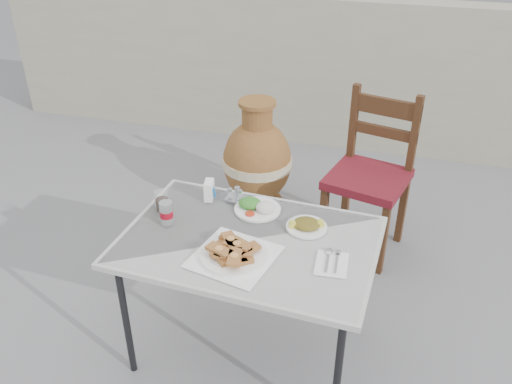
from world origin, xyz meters
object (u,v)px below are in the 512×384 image
(salad_chopped_plate, at_px, (307,225))
(napkin_holder, at_px, (209,190))
(pide_plate, at_px, (234,251))
(soda_can, at_px, (166,213))
(terracotta_urn, at_px, (257,162))
(cafe_table, at_px, (249,247))
(cola_glass, at_px, (162,202))
(chair, at_px, (371,173))
(condiment_caddy, at_px, (236,196))
(salad_rice_plate, at_px, (257,207))

(salad_chopped_plate, bearing_deg, napkin_holder, 166.57)
(pide_plate, height_order, soda_can, soda_can)
(terracotta_urn, bearing_deg, napkin_holder, -88.32)
(cafe_table, height_order, terracotta_urn, terracotta_urn)
(salad_chopped_plate, xyz_separation_m, terracotta_urn, (-0.53, 1.08, -0.31))
(pide_plate, distance_m, cola_glass, 0.50)
(cafe_table, bearing_deg, napkin_holder, 135.99)
(pide_plate, relative_size, chair, 0.39)
(cola_glass, relative_size, condiment_caddy, 0.84)
(salad_rice_plate, xyz_separation_m, chair, (0.47, 0.81, -0.18))
(cafe_table, xyz_separation_m, terracotta_urn, (-0.31, 1.23, -0.25))
(pide_plate, height_order, chair, chair)
(condiment_caddy, bearing_deg, soda_can, -131.81)
(pide_plate, distance_m, soda_can, 0.40)
(chair, bearing_deg, salad_rice_plate, -105.63)
(cola_glass, bearing_deg, napkin_holder, 40.97)
(salad_chopped_plate, relative_size, soda_can, 1.70)
(pide_plate, height_order, salad_chopped_plate, pide_plate)
(condiment_caddy, bearing_deg, chair, 51.87)
(cola_glass, relative_size, terracotta_urn, 0.12)
(cafe_table, xyz_separation_m, pide_plate, (-0.02, -0.14, 0.08))
(napkin_holder, bearing_deg, chair, 36.55)
(salad_rice_plate, height_order, salad_chopped_plate, salad_rice_plate)
(cafe_table, height_order, pide_plate, pide_plate)
(napkin_holder, bearing_deg, cafe_table, -54.45)
(salad_rice_plate, height_order, napkin_holder, napkin_holder)
(cafe_table, xyz_separation_m, salad_rice_plate, (-0.03, 0.23, 0.07))
(terracotta_urn, bearing_deg, pide_plate, -78.34)
(napkin_holder, distance_m, chair, 1.07)
(condiment_caddy, bearing_deg, terracotta_urn, 99.43)
(cafe_table, height_order, salad_chopped_plate, salad_chopped_plate)
(salad_rice_plate, height_order, chair, chair)
(chair, bearing_deg, napkin_holder, -118.66)
(napkin_holder, height_order, condiment_caddy, napkin_holder)
(salad_chopped_plate, height_order, terracotta_urn, terracotta_urn)
(pide_plate, height_order, napkin_holder, napkin_holder)
(cola_glass, bearing_deg, chair, 45.89)
(cafe_table, height_order, condiment_caddy, condiment_caddy)
(pide_plate, relative_size, salad_chopped_plate, 2.05)
(cola_glass, bearing_deg, soda_can, -55.47)
(napkin_holder, bearing_deg, salad_rice_plate, -19.64)
(cafe_table, bearing_deg, cola_glass, 166.00)
(cafe_table, height_order, cola_glass, cola_glass)
(cafe_table, distance_m, salad_chopped_plate, 0.28)
(cafe_table, xyz_separation_m, cola_glass, (-0.45, 0.11, 0.09))
(cola_glass, distance_m, terracotta_urn, 1.17)
(pide_plate, distance_m, terracotta_urn, 1.43)
(napkin_holder, distance_m, terracotta_urn, 1.02)
(cafe_table, xyz_separation_m, salad_chopped_plate, (0.22, 0.15, 0.06))
(salad_rice_plate, distance_m, condiment_caddy, 0.14)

